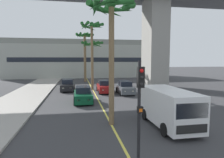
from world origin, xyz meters
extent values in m
cube|color=#DBCC4C|center=(0.00, 24.00, 0.00)|extent=(0.14, 56.00, 0.01)
cube|color=gray|center=(9.61, 30.75, 6.66)|extent=(2.80, 4.40, 13.32)
cube|color=#ADB2A8|center=(0.00, 51.09, 3.85)|extent=(37.18, 8.00, 7.69)
cube|color=gray|center=(0.00, 51.09, 8.29)|extent=(36.44, 7.20, 1.20)
cube|color=black|center=(0.00, 47.07, 4.23)|extent=(33.46, 0.04, 1.00)
cube|color=maroon|center=(1.34, 27.07, 0.58)|extent=(1.71, 4.11, 0.80)
cube|color=black|center=(1.34, 27.22, 1.26)|extent=(1.40, 2.05, 0.60)
cube|color=#F2EDCC|center=(1.80, 25.06, 0.63)|extent=(0.24, 0.08, 0.14)
cube|color=#F2EDCC|center=(0.86, 25.06, 0.63)|extent=(0.24, 0.08, 0.14)
cylinder|color=black|center=(2.14, 25.80, 0.32)|extent=(0.22, 0.64, 0.64)
cylinder|color=black|center=(0.53, 25.80, 0.32)|extent=(0.22, 0.64, 0.64)
cylinder|color=black|center=(2.15, 28.34, 0.32)|extent=(0.22, 0.64, 0.64)
cylinder|color=black|center=(0.54, 28.34, 0.32)|extent=(0.22, 0.64, 0.64)
cube|color=#4C5156|center=(3.73, 25.63, 0.58)|extent=(1.80, 4.14, 0.80)
cube|color=black|center=(3.73, 25.78, 1.26)|extent=(1.45, 2.08, 0.60)
cube|color=#F2EDCC|center=(4.15, 23.61, 0.63)|extent=(0.24, 0.09, 0.14)
cube|color=#F2EDCC|center=(3.21, 23.63, 0.63)|extent=(0.24, 0.09, 0.14)
cylinder|color=black|center=(4.50, 24.34, 0.32)|extent=(0.24, 0.65, 0.64)
cylinder|color=black|center=(2.89, 24.38, 0.32)|extent=(0.24, 0.65, 0.64)
cylinder|color=black|center=(4.57, 26.88, 0.32)|extent=(0.24, 0.65, 0.64)
cylinder|color=black|center=(2.95, 26.92, 0.32)|extent=(0.24, 0.65, 0.64)
cube|color=black|center=(-3.43, 29.43, 0.58)|extent=(1.76, 4.12, 0.80)
cube|color=black|center=(-3.43, 29.58, 1.26)|extent=(1.42, 2.07, 0.60)
cube|color=#F2EDCC|center=(-2.99, 27.41, 0.63)|extent=(0.24, 0.08, 0.14)
cube|color=#F2EDCC|center=(-3.93, 27.42, 0.63)|extent=(0.24, 0.08, 0.14)
cylinder|color=black|center=(-2.64, 28.15, 0.32)|extent=(0.23, 0.64, 0.64)
cylinder|color=black|center=(-4.26, 28.17, 0.32)|extent=(0.23, 0.64, 0.64)
cylinder|color=black|center=(-2.61, 30.69, 0.32)|extent=(0.23, 0.64, 0.64)
cylinder|color=black|center=(-4.22, 30.71, 0.32)|extent=(0.23, 0.64, 0.64)
cube|color=#0C4728|center=(-1.61, 21.49, 0.58)|extent=(1.74, 4.12, 0.80)
cube|color=black|center=(-1.61, 21.64, 1.26)|extent=(1.42, 2.06, 0.60)
cube|color=#F2EDCC|center=(-1.12, 19.48, 0.63)|extent=(0.24, 0.08, 0.14)
cube|color=#F2EDCC|center=(-2.06, 19.47, 0.63)|extent=(0.24, 0.08, 0.14)
cylinder|color=black|center=(-0.79, 20.23, 0.32)|extent=(0.23, 0.64, 0.64)
cylinder|color=black|center=(-2.40, 20.21, 0.32)|extent=(0.23, 0.64, 0.64)
cylinder|color=black|center=(-0.82, 22.77, 0.32)|extent=(0.23, 0.64, 0.64)
cylinder|color=black|center=(-2.43, 22.75, 0.32)|extent=(0.23, 0.64, 0.64)
cube|color=white|center=(3.50, 13.33, 1.31)|extent=(2.06, 5.22, 2.10)
cube|color=black|center=(3.53, 10.77, 1.66)|extent=(1.80, 0.10, 0.80)
cube|color=black|center=(3.53, 10.71, 0.73)|extent=(1.70, 0.08, 0.44)
cylinder|color=black|center=(4.47, 11.78, 0.38)|extent=(0.27, 0.76, 0.76)
cylinder|color=black|center=(2.57, 11.76, 0.38)|extent=(0.27, 0.76, 0.76)
cylinder|color=black|center=(4.43, 14.90, 0.38)|extent=(0.27, 0.76, 0.76)
cylinder|color=black|center=(2.53, 14.88, 0.38)|extent=(0.27, 0.76, 0.76)
cylinder|color=black|center=(0.10, 8.79, 2.10)|extent=(0.12, 0.12, 4.20)
cube|color=black|center=(0.10, 8.65, 3.60)|extent=(0.24, 0.20, 0.76)
sphere|color=red|center=(0.10, 8.55, 3.84)|extent=(0.14, 0.14, 0.14)
sphere|color=black|center=(0.10, 8.55, 3.60)|extent=(0.14, 0.14, 0.14)
sphere|color=black|center=(0.10, 8.55, 3.36)|extent=(0.14, 0.14, 0.14)
cube|color=black|center=(0.10, 8.67, 2.40)|extent=(0.20, 0.16, 0.24)
cube|color=orange|center=(0.10, 8.59, 2.40)|extent=(0.12, 0.03, 0.12)
cylinder|color=brown|center=(0.02, 14.33, 3.78)|extent=(0.35, 0.35, 7.57)
sphere|color=#236028|center=(0.02, 14.33, 7.72)|extent=(0.60, 0.60, 0.60)
cone|color=#236028|center=(1.03, 14.26, 7.43)|extent=(0.59, 2.09, 0.99)
cone|color=#236028|center=(0.64, 15.13, 7.54)|extent=(1.91, 1.62, 0.79)
cone|color=#236028|center=(-0.02, 15.34, 7.43)|extent=(2.09, 0.53, 0.97)
cone|color=#236028|center=(-0.71, 15.03, 7.52)|extent=(1.75, 1.80, 0.83)
cone|color=#236028|center=(-0.99, 14.29, 7.39)|extent=(0.51, 2.08, 1.05)
cone|color=#236028|center=(-0.62, 13.55, 7.47)|extent=(1.88, 1.66, 0.92)
cone|color=#236028|center=(0.17, 13.33, 7.47)|extent=(2.11, 0.73, 0.92)
cone|color=#236028|center=(0.81, 13.69, 7.39)|extent=(1.64, 1.88, 1.04)
cylinder|color=brown|center=(-0.05, 29.57, 4.46)|extent=(0.34, 0.34, 8.93)
sphere|color=#236028|center=(-0.05, 29.57, 9.08)|extent=(0.60, 0.60, 0.60)
cone|color=#236028|center=(1.03, 29.60, 8.89)|extent=(0.51, 2.22, 0.81)
cone|color=#236028|center=(0.67, 30.37, 8.88)|extent=(1.93, 1.80, 0.83)
cone|color=#236028|center=(-0.37, 30.60, 8.74)|extent=(2.23, 1.06, 1.07)
cone|color=#236028|center=(-1.08, 29.91, 8.79)|extent=(1.12, 2.23, 0.98)
cone|color=#236028|center=(-1.03, 29.11, 8.72)|extent=(1.32, 2.17, 1.10)
cone|color=#236028|center=(-0.18, 28.49, 8.76)|extent=(2.23, 0.69, 1.03)
cone|color=#236028|center=(0.64, 28.74, 8.81)|extent=(1.98, 1.74, 0.95)
cylinder|color=brown|center=(0.41, 35.00, 3.45)|extent=(0.38, 0.38, 6.90)
sphere|color=#236028|center=(0.41, 35.00, 7.05)|extent=(0.60, 0.60, 0.60)
cone|color=#236028|center=(1.61, 34.91, 6.80)|extent=(0.62, 2.46, 0.93)
cone|color=#236028|center=(1.35, 35.75, 6.68)|extent=(1.85, 2.17, 1.13)
cone|color=#236028|center=(0.33, 36.20, 6.73)|extent=(2.46, 0.61, 1.04)
cone|color=#236028|center=(-0.53, 35.75, 6.78)|extent=(1.86, 2.18, 0.96)
cone|color=#236028|center=(-0.79, 34.95, 6.68)|extent=(0.55, 2.44, 1.13)
cone|color=#236028|center=(-0.32, 34.05, 6.71)|extent=(2.20, 1.82, 1.08)
cone|color=#236028|center=(0.30, 33.81, 6.70)|extent=(2.46, 0.66, 1.09)
cone|color=#236028|center=(1.17, 34.07, 6.87)|extent=(2.17, 1.88, 0.80)
cylinder|color=brown|center=(-0.60, 40.17, 4.43)|extent=(0.47, 0.47, 8.85)
sphere|color=#236028|center=(-0.60, 40.17, 9.00)|extent=(0.60, 0.60, 0.60)
cone|color=#236028|center=(0.55, 40.14, 8.65)|extent=(0.48, 2.34, 1.10)
cone|color=#236028|center=(0.29, 40.90, 8.78)|extent=(1.84, 2.08, 0.87)
cone|color=#236028|center=(-0.38, 41.30, 8.79)|extent=(2.39, 0.87, 0.86)
cone|color=#236028|center=(-1.21, 41.14, 8.79)|extent=(2.22, 1.62, 0.86)
cone|color=#236028|center=(-1.66, 40.60, 8.77)|extent=(1.30, 2.34, 0.89)
cone|color=#236028|center=(-1.70, 39.83, 8.74)|extent=(1.10, 2.37, 0.95)
cone|color=#236028|center=(-1.06, 39.11, 8.78)|extent=(2.32, 1.36, 0.87)
cone|color=#236028|center=(-0.34, 39.04, 8.76)|extent=(2.38, 0.95, 0.91)
cone|color=#236028|center=(0.34, 39.49, 8.73)|extent=(1.72, 2.16, 0.96)
camera|label=1|loc=(-2.16, 1.86, 4.23)|focal=31.77mm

